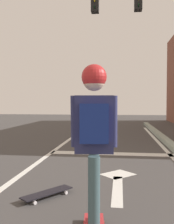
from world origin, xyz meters
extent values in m
cube|color=silver|center=(-0.13, 6.00, 0.00)|extent=(0.12, 20.00, 0.01)
cube|color=silver|center=(1.51, 8.80, 0.00)|extent=(3.28, 0.40, 0.01)
cube|color=silver|center=(1.67, 6.02, 0.00)|extent=(0.16, 1.40, 0.01)
cube|color=silver|center=(1.67, 6.87, 0.00)|extent=(0.71, 0.71, 0.01)
cube|color=#B2B2B7|center=(1.43, 4.80, 0.06)|extent=(0.17, 0.07, 0.01)
cylinder|color=#C63E37|center=(1.33, 4.79, 0.03)|extent=(0.04, 0.06, 0.06)
cylinder|color=#C63E37|center=(1.53, 4.81, 0.03)|extent=(0.04, 0.06, 0.06)
cylinder|color=#3C565C|center=(1.44, 4.69, 0.48)|extent=(0.11, 0.11, 0.79)
cube|color=black|center=(1.44, 4.69, 0.10)|extent=(0.11, 0.25, 0.03)
cylinder|color=#3C565C|center=(1.48, 4.32, 0.48)|extent=(0.11, 0.11, 0.79)
cube|color=navy|center=(1.46, 4.51, 1.15)|extent=(0.39, 0.22, 0.55)
cylinder|color=navy|center=(1.26, 4.52, 1.17)|extent=(0.07, 0.10, 0.51)
cylinder|color=navy|center=(1.65, 4.56, 1.17)|extent=(0.07, 0.07, 0.50)
sphere|color=beige|center=(1.46, 4.51, 1.58)|extent=(0.22, 0.22, 0.22)
sphere|color=red|center=(1.46, 4.51, 1.60)|extent=(0.24, 0.24, 0.24)
cube|color=navy|center=(1.47, 4.37, 1.17)|extent=(0.27, 0.17, 0.36)
cube|color=black|center=(0.68, 5.55, 0.07)|extent=(0.64, 0.75, 0.02)
cube|color=#B2B2B7|center=(0.85, 5.77, 0.06)|extent=(0.15, 0.13, 0.01)
cylinder|color=silver|center=(0.78, 5.82, 0.02)|extent=(0.05, 0.06, 0.05)
cylinder|color=silver|center=(0.92, 5.71, 0.02)|extent=(0.05, 0.06, 0.05)
cube|color=#B2B2B7|center=(0.52, 5.34, 0.06)|extent=(0.15, 0.13, 0.01)
cylinder|color=silver|center=(0.44, 5.40, 0.02)|extent=(0.05, 0.06, 0.05)
cylinder|color=silver|center=(0.59, 5.29, 0.02)|extent=(0.05, 0.06, 0.05)
cube|color=black|center=(2.25, 10.30, 4.54)|extent=(0.24, 0.28, 0.64)
cylinder|color=black|center=(2.25, 10.15, 4.34)|extent=(0.02, 0.10, 0.10)
cube|color=black|center=(0.89, 10.30, 4.54)|extent=(0.24, 0.28, 0.64)
cylinder|color=yellow|center=(0.89, 10.15, 4.54)|extent=(0.02, 0.10, 0.10)
cylinder|color=black|center=(0.89, 10.15, 4.34)|extent=(0.02, 0.10, 0.10)
camera|label=1|loc=(1.71, 2.04, 1.36)|focal=41.18mm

